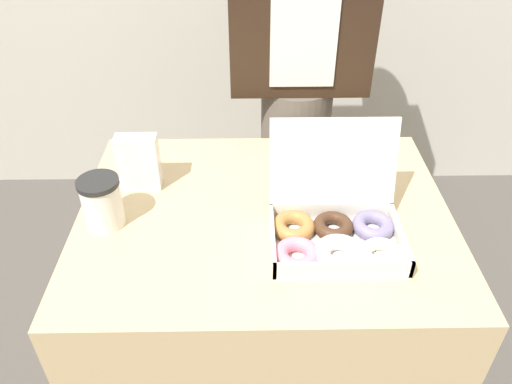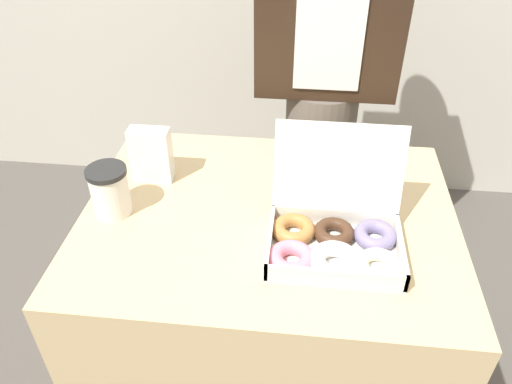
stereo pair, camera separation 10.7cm
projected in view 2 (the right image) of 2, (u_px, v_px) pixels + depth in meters
name	position (u px, v px, depth m)	size (l,w,h in m)	color
table	(266.00, 317.00, 1.43)	(0.90, 0.69, 0.78)	tan
donut_box	(333.00, 238.00, 1.08)	(0.32, 0.27, 0.24)	silver
coffee_cup	(110.00, 191.00, 1.17)	(0.09, 0.09, 0.12)	silver
napkin_holder	(151.00, 155.00, 1.28)	(0.10, 0.05, 0.15)	silver
person_customer	(325.00, 75.00, 1.61)	(0.44, 0.24, 1.61)	#665B51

